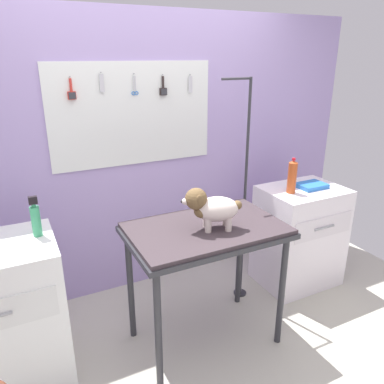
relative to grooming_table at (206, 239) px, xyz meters
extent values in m
cube|color=beige|center=(-0.05, -0.33, -0.83)|extent=(4.40, 4.00, 0.04)
cube|color=#AC95D0|center=(-0.05, 0.95, 0.34)|extent=(4.00, 0.06, 2.30)
cube|color=white|center=(-0.16, 0.91, 0.71)|extent=(1.31, 0.02, 0.80)
cylinder|color=gray|center=(-0.62, 0.90, 1.00)|extent=(0.01, 0.02, 0.01)
cylinder|color=red|center=(-0.62, 0.89, 0.95)|extent=(0.02, 0.02, 0.09)
cube|color=red|center=(-0.62, 0.89, 0.88)|extent=(0.06, 0.02, 0.06)
cube|color=#333338|center=(-0.62, 0.87, 0.88)|extent=(0.05, 0.01, 0.05)
cylinder|color=gray|center=(-0.40, 0.90, 1.03)|extent=(0.01, 0.02, 0.01)
cube|color=silver|center=(-0.40, 0.89, 0.95)|extent=(0.03, 0.01, 0.13)
cylinder|color=gray|center=(-0.15, 0.90, 1.01)|extent=(0.01, 0.02, 0.01)
cube|color=silver|center=(-0.15, 0.89, 0.94)|extent=(0.01, 0.00, 0.11)
cube|color=silver|center=(-0.14, 0.89, 0.94)|extent=(0.01, 0.00, 0.11)
torus|color=blue|center=(-0.16, 0.89, 0.87)|extent=(0.03, 0.01, 0.03)
torus|color=blue|center=(-0.13, 0.89, 0.87)|extent=(0.03, 0.01, 0.03)
cylinder|color=gray|center=(0.09, 0.90, 1.00)|extent=(0.01, 0.02, 0.01)
cylinder|color=#2A201F|center=(0.09, 0.89, 0.95)|extent=(0.02, 0.02, 0.09)
cube|color=#2A201F|center=(0.09, 0.89, 0.87)|extent=(0.06, 0.02, 0.06)
cube|color=#333338|center=(0.09, 0.87, 0.87)|extent=(0.05, 0.01, 0.05)
cylinder|color=gray|center=(0.33, 0.90, 1.00)|extent=(0.01, 0.02, 0.01)
cube|color=silver|center=(0.33, 0.89, 0.92)|extent=(0.03, 0.01, 0.13)
cylinder|color=#2D2D33|center=(-0.46, -0.27, -0.39)|extent=(0.04, 0.04, 0.84)
cylinder|color=#2D2D33|center=(0.46, -0.27, -0.39)|extent=(0.04, 0.04, 0.84)
cylinder|color=#2D2D33|center=(-0.46, 0.27, -0.39)|extent=(0.04, 0.04, 0.84)
cylinder|color=#2D2D33|center=(0.46, 0.27, -0.39)|extent=(0.04, 0.04, 0.84)
cube|color=#2D2D33|center=(0.00, 0.00, 0.05)|extent=(1.03, 0.65, 0.03)
cube|color=#3A2F34|center=(0.00, 0.00, 0.08)|extent=(1.00, 0.63, 0.03)
cylinder|color=#2D2D33|center=(0.54, 0.35, -0.81)|extent=(0.11, 0.11, 0.01)
cylinder|color=#2D2D33|center=(0.54, 0.35, 0.10)|extent=(0.02, 0.02, 1.81)
cylinder|color=#2D2D33|center=(0.42, 0.35, 0.99)|extent=(0.24, 0.02, 0.02)
cylinder|color=beige|center=(-0.03, -0.08, 0.14)|extent=(0.04, 0.04, 0.09)
cylinder|color=beige|center=(0.00, 0.00, 0.14)|extent=(0.04, 0.04, 0.09)
cylinder|color=beige|center=(0.09, -0.12, 0.14)|extent=(0.04, 0.04, 0.09)
cylinder|color=beige|center=(0.12, -0.04, 0.14)|extent=(0.04, 0.04, 0.09)
ellipsoid|color=beige|center=(0.04, -0.06, 0.23)|extent=(0.32, 0.26, 0.16)
ellipsoid|color=brown|center=(-0.05, -0.03, 0.22)|extent=(0.13, 0.15, 0.09)
sphere|color=brown|center=(-0.08, -0.02, 0.31)|extent=(0.14, 0.14, 0.14)
ellipsoid|color=beige|center=(-0.14, 0.00, 0.29)|extent=(0.08, 0.07, 0.04)
sphere|color=black|center=(-0.17, 0.01, 0.29)|extent=(0.02, 0.02, 0.02)
ellipsoid|color=brown|center=(-0.09, -0.08, 0.32)|extent=(0.05, 0.04, 0.08)
ellipsoid|color=brown|center=(-0.05, 0.04, 0.32)|extent=(0.05, 0.04, 0.08)
sphere|color=brown|center=(0.17, -0.10, 0.25)|extent=(0.06, 0.06, 0.06)
cube|color=white|center=(1.11, 0.30, -0.36)|extent=(0.68, 0.52, 0.89)
cube|color=silver|center=(1.11, 0.04, -0.17)|extent=(0.60, 0.01, 0.18)
cylinder|color=#99999E|center=(1.11, 0.03, -0.17)|extent=(0.20, 0.02, 0.02)
cylinder|color=#399C68|center=(-1.00, 0.28, 0.22)|extent=(0.05, 0.05, 0.19)
cylinder|color=#399C68|center=(-1.00, 0.28, 0.32)|extent=(0.02, 0.02, 0.02)
cube|color=black|center=(-1.00, 0.28, 0.35)|extent=(0.05, 0.03, 0.04)
cylinder|color=#B4491F|center=(0.94, 0.28, 0.21)|extent=(0.07, 0.07, 0.25)
cone|color=#B4491F|center=(0.94, 0.28, 0.35)|extent=(0.07, 0.07, 0.02)
cylinder|color=red|center=(0.94, 0.28, 0.37)|extent=(0.03, 0.03, 0.02)
cube|color=blue|center=(1.18, 0.30, 0.10)|extent=(0.24, 0.18, 0.04)
camera|label=1|loc=(-1.08, -1.96, 1.15)|focal=35.30mm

